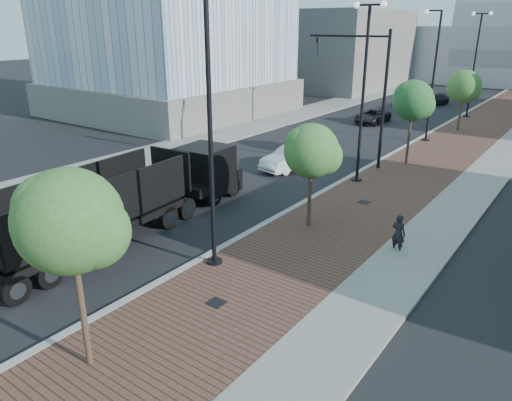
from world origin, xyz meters
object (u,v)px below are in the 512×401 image
Objects in this scene: pedestrian at (398,234)px; dump_truck at (159,193)px; white_sedan at (293,158)px; dark_car_mid at (373,116)px.

dump_truck is at bearing 26.88° from pedestrian.
white_sedan is (0.52, 10.27, -0.58)m from dump_truck.
dump_truck is 8.74× the size of pedestrian.
dump_truck is 10.22m from pedestrian.
white_sedan reaches higher than dark_car_mid.
dump_truck reaches higher than pedestrian.
white_sedan is 11.65m from pedestrian.
dump_truck is at bearing -85.39° from dark_car_mid.
white_sedan is 2.81× the size of pedestrian.
dark_car_mid is 2.77× the size of pedestrian.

